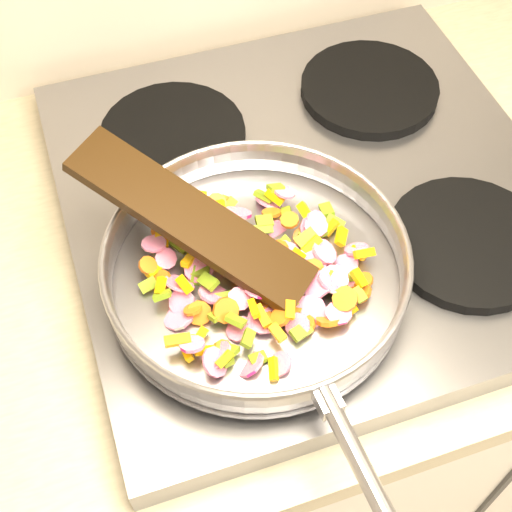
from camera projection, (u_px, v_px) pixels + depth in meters
name	position (u px, v px, depth m)	size (l,w,h in m)	color
cooktop	(310.00, 200.00, 0.90)	(0.60, 0.60, 0.04)	#939399
grate_fl	(239.00, 309.00, 0.77)	(0.19, 0.19, 0.02)	black
grate_fr	(468.00, 242.00, 0.83)	(0.19, 0.19, 0.02)	black
grate_bl	(173.00, 135.00, 0.93)	(0.19, 0.19, 0.02)	black
grate_br	(369.00, 88.00, 0.98)	(0.19, 0.19, 0.02)	black
saute_pan	(257.00, 267.00, 0.76)	(0.36, 0.54, 0.05)	#9E9EA5
vegetable_heap	(258.00, 271.00, 0.77)	(0.26, 0.25, 0.05)	olive
wooden_spatula	(192.00, 220.00, 0.76)	(0.28, 0.06, 0.01)	black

